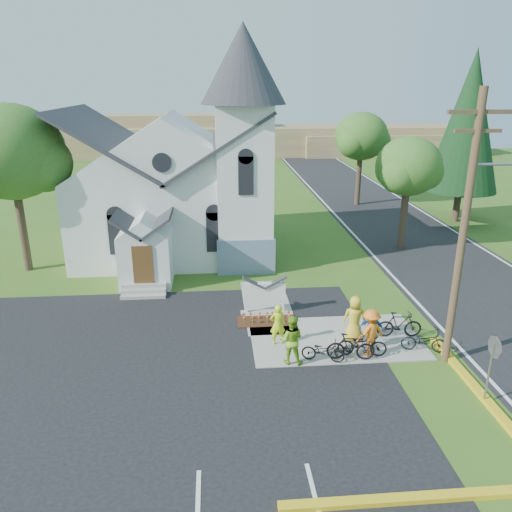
{
  "coord_description": "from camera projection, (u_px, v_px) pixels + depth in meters",
  "views": [
    {
      "loc": [
        -3.37,
        -17.57,
        10.12
      ],
      "look_at": [
        -1.44,
        5.0,
        2.19
      ],
      "focal_mm": 35.0,
      "sensor_mm": 36.0,
      "label": 1
    }
  ],
  "objects": [
    {
      "name": "tree_road_mid",
      "position": [
        361.0,
        137.0,
        41.52
      ],
      "size": [
        4.4,
        4.4,
        7.8
      ],
      "color": "#32261B",
      "rests_on": "ground"
    },
    {
      "name": "parking_lot",
      "position": [
        117.0,
        383.0,
        17.69
      ],
      "size": [
        20.0,
        16.0,
        0.02
      ],
      "primitive_type": "cube",
      "color": "black",
      "rests_on": "ground"
    },
    {
      "name": "cyclist_2",
      "position": [
        372.0,
        329.0,
        19.68
      ],
      "size": [
        1.05,
        0.73,
        1.66
      ],
      "primitive_type": "imported",
      "rotation": [
        0.0,
        0.0,
        2.77
      ],
      "color": "#2058A4",
      "rests_on": "sidewalk"
    },
    {
      "name": "church_sign",
      "position": [
        265.0,
        293.0,
        22.71
      ],
      "size": [
        2.2,
        0.4,
        1.7
      ],
      "color": "gray",
      "rests_on": "ground"
    },
    {
      "name": "stop_sign",
      "position": [
        493.0,
        356.0,
        16.04
      ],
      "size": [
        0.11,
        0.76,
        2.48
      ],
      "color": "gray",
      "rests_on": "ground"
    },
    {
      "name": "bike_1",
      "position": [
        351.0,
        347.0,
        18.94
      ],
      "size": [
        1.9,
        0.77,
        1.11
      ],
      "primitive_type": "imported",
      "rotation": [
        0.0,
        0.0,
        1.43
      ],
      "color": "black",
      "rests_on": "sidewalk"
    },
    {
      "name": "cyclist_4",
      "position": [
        355.0,
        319.0,
        20.24
      ],
      "size": [
        1.06,
        0.79,
        1.96
      ],
      "primitive_type": "imported",
      "rotation": [
        0.0,
        0.0,
        2.95
      ],
      "color": "gold",
      "rests_on": "sidewalk"
    },
    {
      "name": "cyclist_3",
      "position": [
        370.0,
        333.0,
        19.17
      ],
      "size": [
        1.4,
        1.11,
        1.91
      ],
      "primitive_type": "imported",
      "rotation": [
        0.0,
        0.0,
        3.52
      ],
      "color": "orange",
      "rests_on": "sidewalk"
    },
    {
      "name": "utility_pole",
      "position": [
        466.0,
        225.0,
        17.37
      ],
      "size": [
        3.45,
        0.28,
        10.0
      ],
      "color": "#4E3C27",
      "rests_on": "ground"
    },
    {
      "name": "road",
      "position": [
        406.0,
        234.0,
        35.04
      ],
      "size": [
        8.0,
        90.0,
        0.02
      ],
      "primitive_type": "cube",
      "color": "black",
      "rests_on": "ground"
    },
    {
      "name": "tree_road_near",
      "position": [
        409.0,
        167.0,
        30.38
      ],
      "size": [
        4.0,
        4.0,
        7.05
      ],
      "color": "#32261B",
      "rests_on": "ground"
    },
    {
      "name": "bike_3",
      "position": [
        399.0,
        324.0,
        20.65
      ],
      "size": [
        1.91,
        0.67,
        1.13
      ],
      "primitive_type": "imported",
      "rotation": [
        0.0,
        0.0,
        1.5
      ],
      "color": "black",
      "rests_on": "sidewalk"
    },
    {
      "name": "ground",
      "position": [
        302.0,
        347.0,
        20.14
      ],
      "size": [
        120.0,
        120.0,
        0.0
      ],
      "primitive_type": "plane",
      "color": "#365E1B",
      "rests_on": "ground"
    },
    {
      "name": "cyclist_0",
      "position": [
        278.0,
        324.0,
        20.02
      ],
      "size": [
        0.64,
        0.44,
        1.72
      ],
      "primitive_type": "imported",
      "rotation": [
        0.0,
        0.0,
        3.19
      ],
      "color": "#C3DD1A",
      "rests_on": "sidewalk"
    },
    {
      "name": "distant_hills",
      "position": [
        259.0,
        139.0,
        72.66
      ],
      "size": [
        61.0,
        10.0,
        5.6
      ],
      "color": "olive",
      "rests_on": "ground"
    },
    {
      "name": "sidewalk",
      "position": [
        336.0,
        339.0,
        20.72
      ],
      "size": [
        7.0,
        4.0,
        0.05
      ],
      "primitive_type": "cube",
      "color": "gray",
      "rests_on": "ground"
    },
    {
      "name": "conifer",
      "position": [
        468.0,
        122.0,
        35.83
      ],
      "size": [
        5.2,
        5.2,
        12.4
      ],
      "color": "#32261B",
      "rests_on": "ground"
    },
    {
      "name": "cyclist_1",
      "position": [
        291.0,
        340.0,
        18.62
      ],
      "size": [
        1.09,
        0.94,
        1.93
      ],
      "primitive_type": "imported",
      "rotation": [
        0.0,
        0.0,
        2.89
      ],
      "color": "#7AAE20",
      "rests_on": "sidewalk"
    },
    {
      "name": "flower_bed",
      "position": [
        267.0,
        321.0,
        22.19
      ],
      "size": [
        2.6,
        1.1,
        0.07
      ],
      "primitive_type": "cube",
      "color": "#361D0E",
      "rests_on": "ground"
    },
    {
      "name": "bike_4",
      "position": [
        424.0,
        341.0,
        19.57
      ],
      "size": [
        1.86,
        1.06,
        0.92
      ],
      "primitive_type": "imported",
      "rotation": [
        0.0,
        0.0,
        1.3
      ],
      "color": "black",
      "rests_on": "sidewalk"
    },
    {
      "name": "bike_0",
      "position": [
        323.0,
        351.0,
        18.9
      ],
      "size": [
        1.73,
        1.02,
        0.86
      ],
      "primitive_type": "imported",
      "rotation": [
        0.0,
        0.0,
        1.27
      ],
      "color": "black",
      "rests_on": "sidewalk"
    },
    {
      "name": "bike_2",
      "position": [
        362.0,
        344.0,
        19.25
      ],
      "size": [
        1.98,
        0.96,
        1.0
      ],
      "primitive_type": "imported",
      "rotation": [
        0.0,
        0.0,
        1.41
      ],
      "color": "black",
      "rests_on": "sidewalk"
    },
    {
      "name": "church",
      "position": [
        178.0,
        168.0,
        29.7
      ],
      "size": [
        12.35,
        12.0,
        13.0
      ],
      "color": "white",
      "rests_on": "ground"
    },
    {
      "name": "tree_lot_corner",
      "position": [
        10.0,
        152.0,
        26.23
      ],
      "size": [
        5.6,
        5.6,
        9.15
      ],
      "color": "#32261B",
      "rests_on": "ground"
    }
  ]
}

